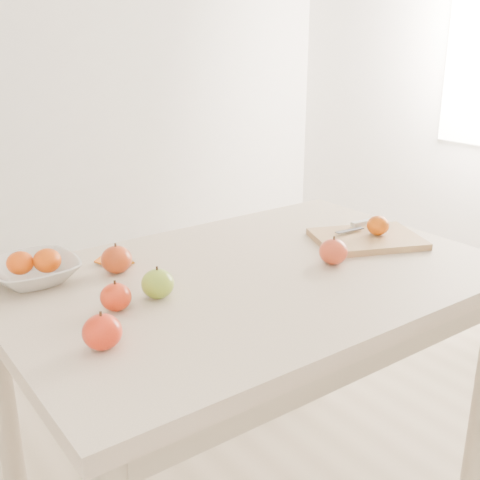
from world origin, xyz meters
TOP-DOWN VIEW (x-y plane):
  - table at (0.00, 0.00)m, footprint 1.20×0.80m
  - cutting_board at (0.40, -0.01)m, footprint 0.34×0.30m
  - board_tangerine at (0.43, -0.02)m, footprint 0.06×0.06m
  - fruit_bowl at (-0.45, 0.26)m, footprint 0.21×0.21m
  - bowl_tangerine_near at (-0.47, 0.27)m, footprint 0.06×0.06m
  - bowl_tangerine_far at (-0.42, 0.24)m, footprint 0.06×0.06m
  - orange_peel_a at (-0.26, 0.27)m, footprint 0.07×0.07m
  - orange_peel_b at (-0.23, 0.23)m, footprint 0.05×0.04m
  - paring_knife at (0.44, 0.06)m, footprint 0.17×0.05m
  - apple_green at (-0.26, 0.01)m, footprint 0.07×0.07m
  - apple_red_a at (-0.27, 0.19)m, footprint 0.08×0.08m
  - apple_red_e at (0.20, -0.07)m, footprint 0.07×0.07m
  - apple_red_b at (-0.45, -0.13)m, footprint 0.07×0.07m
  - apple_red_d at (-0.36, 0.00)m, footprint 0.07×0.07m

SIDE VIEW (x-z plane):
  - table at x=0.00m, z-range 0.28..1.03m
  - orange_peel_a at x=-0.26m, z-range 0.75..0.76m
  - orange_peel_b at x=-0.23m, z-range 0.75..0.76m
  - cutting_board at x=0.40m, z-range 0.75..0.77m
  - paring_knife at x=0.44m, z-range 0.77..0.78m
  - fruit_bowl at x=-0.45m, z-range 0.75..0.80m
  - apple_red_d at x=-0.36m, z-range 0.75..0.81m
  - apple_red_e at x=0.20m, z-range 0.75..0.82m
  - apple_green at x=-0.26m, z-range 0.75..0.82m
  - apple_red_b at x=-0.45m, z-range 0.75..0.82m
  - apple_red_a at x=-0.27m, z-range 0.75..0.82m
  - board_tangerine at x=0.43m, z-range 0.77..0.82m
  - bowl_tangerine_near at x=-0.47m, z-range 0.77..0.83m
  - bowl_tangerine_far at x=-0.42m, z-range 0.77..0.83m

